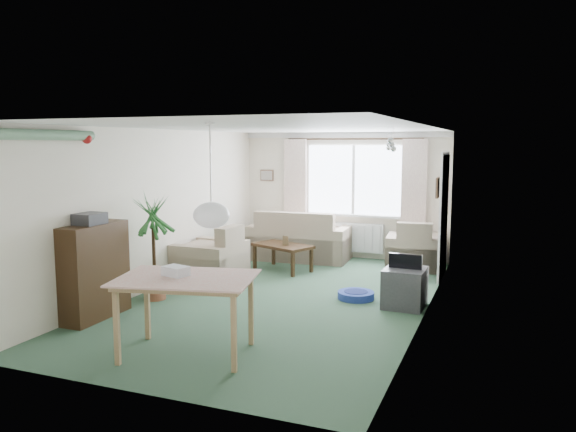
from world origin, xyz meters
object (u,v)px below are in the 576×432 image
(armchair_corner, at_px, (415,244))
(armchair_left, at_px, (210,252))
(coffee_table, at_px, (283,257))
(sofa, at_px, (300,234))
(bookshelf, at_px, (95,271))
(dining_table, at_px, (187,317))
(tv_cube, at_px, (405,288))
(pet_bed, at_px, (356,295))
(houseplant, at_px, (154,247))

(armchair_corner, relative_size, armchair_left, 0.96)
(coffee_table, bearing_deg, sofa, 93.58)
(sofa, distance_m, bookshelf, 4.53)
(dining_table, bearing_deg, bookshelf, 159.17)
(sofa, relative_size, bookshelf, 1.56)
(sofa, relative_size, armchair_corner, 1.96)
(tv_cube, bearing_deg, coffee_table, 150.78)
(dining_table, distance_m, pet_bed, 2.93)
(tv_cube, bearing_deg, bookshelf, -149.58)
(sofa, height_order, dining_table, sofa)
(dining_table, height_order, pet_bed, dining_table)
(houseplant, distance_m, dining_table, 2.28)
(sofa, bearing_deg, coffee_table, 90.14)
(sofa, distance_m, coffee_table, 1.08)
(coffee_table, relative_size, tv_cube, 1.76)
(armchair_corner, height_order, houseplant, houseplant)
(armchair_left, bearing_deg, dining_table, 27.64)
(armchair_left, xyz_separation_m, pet_bed, (2.49, -0.28, -0.39))
(houseplant, distance_m, pet_bed, 2.93)
(houseplant, bearing_deg, dining_table, -46.96)
(sofa, relative_size, houseplant, 1.25)
(armchair_left, relative_size, coffee_table, 0.98)
(armchair_corner, distance_m, armchair_left, 3.59)
(houseplant, xyz_separation_m, dining_table, (1.54, -1.65, -0.34))
(armchair_left, distance_m, pet_bed, 2.54)
(sofa, xyz_separation_m, dining_table, (0.60, -5.04, -0.07))
(tv_cube, bearing_deg, sofa, 136.36)
(bookshelf, bearing_deg, sofa, 74.90)
(sofa, distance_m, houseplant, 3.53)
(armchair_corner, distance_m, pet_bed, 2.40)
(sofa, relative_size, pet_bed, 3.63)
(sofa, xyz_separation_m, coffee_table, (0.07, -1.05, -0.24))
(pet_bed, bearing_deg, houseplant, -158.39)
(sofa, relative_size, armchair_left, 1.88)
(bookshelf, distance_m, houseplant, 1.02)
(dining_table, xyz_separation_m, pet_bed, (1.10, 2.69, -0.35))
(pet_bed, bearing_deg, tv_cube, -11.62)
(bookshelf, bearing_deg, tv_cube, 27.46)
(dining_table, relative_size, tv_cube, 2.22)
(houseplant, xyz_separation_m, pet_bed, (2.64, 1.05, -0.70))
(dining_table, bearing_deg, tv_cube, 54.61)
(armchair_left, bearing_deg, armchair_corner, 127.28)
(bookshelf, height_order, houseplant, houseplant)
(houseplant, height_order, dining_table, houseplant)
(coffee_table, relative_size, dining_table, 0.79)
(armchair_corner, relative_size, houseplant, 0.64)
(armchair_corner, relative_size, dining_table, 0.74)
(coffee_table, bearing_deg, pet_bed, -38.27)
(armchair_corner, distance_m, houseplant, 4.59)
(bookshelf, relative_size, tv_cube, 2.07)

